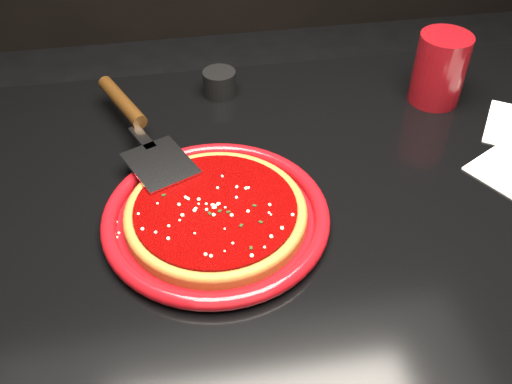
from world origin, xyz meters
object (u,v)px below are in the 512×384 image
Objects in this scene: pizza_server at (140,127)px; ramekin at (219,83)px; plate at (216,216)px; cup at (440,69)px; table at (291,355)px.

pizza_server reaches higher than ramekin.
plate is 0.32m from ramekin.
cup is at bearing -12.47° from ramekin.
cup reaches higher than ramekin.
plate is at bearing -149.95° from cup.
ramekin is at bearing 103.70° from table.
plate is at bearing -97.93° from ramekin.
table is 0.50m from pizza_server.
cup is (0.41, 0.24, 0.05)m from plate.
cup reaches higher than table.
ramekin is (-0.37, 0.08, -0.04)m from cup.
ramekin is (0.14, 0.13, -0.02)m from pizza_server.
cup is at bearing 38.67° from table.
table is 0.57m from cup.
pizza_server is at bearing -173.92° from cup.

